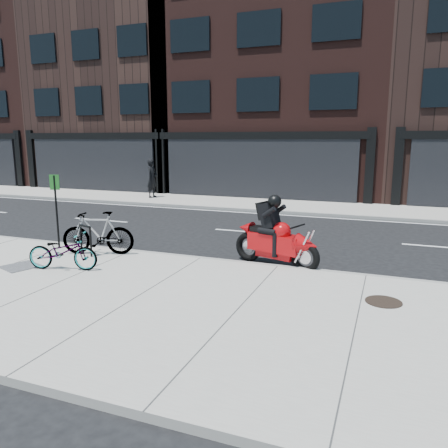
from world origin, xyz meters
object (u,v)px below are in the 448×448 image
at_px(bike_rack, 86,238).
at_px(pedestrian, 152,178).
at_px(utility_grate, 21,266).
at_px(motorcycle, 279,238).
at_px(sign_post, 56,205).
at_px(manhole_cover, 384,302).
at_px(bicycle_rear, 98,233).
at_px(bicycle_front, 63,251).

xyz_separation_m(bike_rack, pedestrian, (-4.19, 10.56, 0.51)).
xyz_separation_m(pedestrian, utility_grate, (3.40, -11.96, -0.97)).
xyz_separation_m(motorcycle, sign_post, (-6.03, -0.77, 0.61)).
bearing_deg(pedestrian, manhole_cover, -133.40).
height_order(bike_rack, sign_post, sign_post).
distance_m(bike_rack, sign_post, 1.51).
bearing_deg(sign_post, motorcycle, -7.45).
distance_m(bike_rack, pedestrian, 11.37).
relative_size(bicycle_rear, utility_grate, 2.50).
relative_size(motorcycle, utility_grate, 3.09).
bearing_deg(bicycle_rear, sign_post, -115.73).
relative_size(bicycle_front, utility_grate, 2.17).
bearing_deg(bike_rack, motorcycle, 13.97).
distance_m(bike_rack, manhole_cover, 7.29).
bearing_deg(pedestrian, utility_grate, -162.84).
relative_size(bike_rack, bicycle_front, 0.49).
distance_m(motorcycle, sign_post, 6.11).
xyz_separation_m(bike_rack, utility_grate, (-0.79, -1.40, -0.46)).
xyz_separation_m(manhole_cover, utility_grate, (-8.02, -0.66, 0.00)).
bearing_deg(manhole_cover, utility_grate, -175.29).
bearing_deg(motorcycle, pedestrian, 151.61).
height_order(pedestrian, manhole_cover, pedestrian).
bearing_deg(bicycle_rear, bike_rack, -62.46).
xyz_separation_m(bicycle_front, bicycle_rear, (-0.09, 1.42, 0.14)).
xyz_separation_m(utility_grate, sign_post, (-0.47, 1.82, 1.19)).
distance_m(bicycle_rear, sign_post, 1.62).
distance_m(bicycle_rear, pedestrian, 11.25).
relative_size(pedestrian, manhole_cover, 2.95).
bearing_deg(bicycle_rear, bicycle_front, -14.19).
xyz_separation_m(bike_rack, manhole_cover, (7.23, -0.74, -0.46)).
xyz_separation_m(motorcycle, manhole_cover, (2.46, -1.92, -0.59)).
xyz_separation_m(pedestrian, manhole_cover, (11.43, -11.30, -0.97)).
relative_size(bike_rack, utility_grate, 1.06).
relative_size(motorcycle, sign_post, 1.15).
bearing_deg(bicycle_front, manhole_cover, -101.13).
relative_size(bike_rack, manhole_cover, 1.21).
xyz_separation_m(bicycle_front, utility_grate, (-1.10, -0.20, -0.42)).
relative_size(motorcycle, manhole_cover, 3.51).
relative_size(bicycle_rear, pedestrian, 0.96).
height_order(motorcycle, pedestrian, pedestrian).
bearing_deg(motorcycle, manhole_cover, -20.20).
bearing_deg(sign_post, pedestrian, 91.45).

